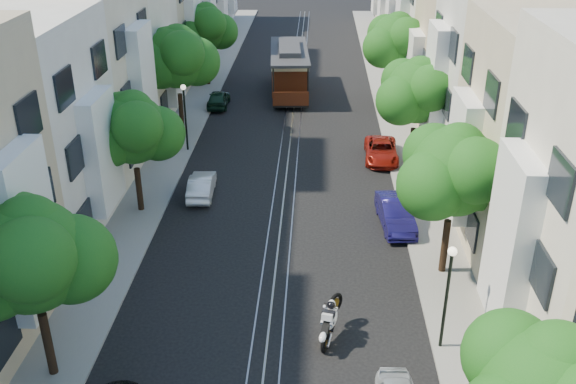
# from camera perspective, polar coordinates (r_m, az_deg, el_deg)

# --- Properties ---
(ground) EXTENTS (200.00, 200.00, 0.00)m
(ground) POSITION_cam_1_polar(r_m,az_deg,el_deg) (45.35, 0.41, 6.43)
(ground) COLOR black
(ground) RESTS_ON ground
(sidewalk_east) EXTENTS (2.50, 80.00, 0.12)m
(sidewalk_east) POSITION_cam_1_polar(r_m,az_deg,el_deg) (45.65, 9.60, 6.27)
(sidewalk_east) COLOR gray
(sidewalk_east) RESTS_ON ground
(sidewalk_west) EXTENTS (2.50, 80.00, 0.12)m
(sidewalk_west) POSITION_cam_1_polar(r_m,az_deg,el_deg) (46.16, -8.68, 6.57)
(sidewalk_west) COLOR gray
(sidewalk_west) RESTS_ON ground
(rail_left) EXTENTS (0.06, 80.00, 0.02)m
(rail_left) POSITION_cam_1_polar(r_m,az_deg,el_deg) (45.37, -0.29, 6.45)
(rail_left) COLOR gray
(rail_left) RESTS_ON ground
(rail_slot) EXTENTS (0.06, 80.00, 0.02)m
(rail_slot) POSITION_cam_1_polar(r_m,az_deg,el_deg) (45.34, 0.41, 6.44)
(rail_slot) COLOR gray
(rail_slot) RESTS_ON ground
(rail_right) EXTENTS (0.06, 80.00, 0.02)m
(rail_right) POSITION_cam_1_polar(r_m,az_deg,el_deg) (45.33, 1.11, 6.43)
(rail_right) COLOR gray
(rail_right) RESTS_ON ground
(lane_line) EXTENTS (0.08, 80.00, 0.01)m
(lane_line) POSITION_cam_1_polar(r_m,az_deg,el_deg) (45.35, 0.41, 6.43)
(lane_line) COLOR tan
(lane_line) RESTS_ON ground
(townhouses_east) EXTENTS (7.75, 72.00, 12.00)m
(townhouses_east) POSITION_cam_1_polar(r_m,az_deg,el_deg) (44.93, 16.10, 12.14)
(townhouses_east) COLOR beige
(townhouses_east) RESTS_ON ground
(townhouses_west) EXTENTS (7.75, 72.00, 11.76)m
(townhouses_west) POSITION_cam_1_polar(r_m,az_deg,el_deg) (45.80, -14.95, 12.40)
(townhouses_west) COLOR silver
(townhouses_west) RESTS_ON ground
(tree_e_b) EXTENTS (4.93, 4.08, 6.68)m
(tree_e_b) POSITION_cam_1_polar(r_m,az_deg,el_deg) (26.51, 14.67, 1.60)
(tree_e_b) COLOR black
(tree_e_b) RESTS_ON ground
(tree_e_c) EXTENTS (4.84, 3.99, 6.52)m
(tree_e_c) POSITION_cam_1_polar(r_m,az_deg,el_deg) (36.68, 11.47, 8.62)
(tree_e_c) COLOR black
(tree_e_c) RESTS_ON ground
(tree_e_d) EXTENTS (5.01, 4.16, 6.85)m
(tree_e_d) POSITION_cam_1_polar(r_m,az_deg,el_deg) (47.13, 9.67, 13.01)
(tree_e_d) COLOR black
(tree_e_d) RESTS_ON ground
(tree_w_a) EXTENTS (4.93, 4.08, 6.68)m
(tree_w_a) POSITION_cam_1_polar(r_m,az_deg,el_deg) (21.60, -21.83, -5.50)
(tree_w_a) COLOR black
(tree_w_a) RESTS_ON ground
(tree_w_b) EXTENTS (4.72, 3.87, 6.27)m
(tree_w_b) POSITION_cam_1_polar(r_m,az_deg,el_deg) (31.87, -13.57, 5.31)
(tree_w_b) COLOR black
(tree_w_b) RESTS_ON ground
(tree_w_c) EXTENTS (5.13, 4.28, 7.09)m
(tree_w_c) POSITION_cam_1_polar(r_m,az_deg,el_deg) (41.85, -9.76, 11.62)
(tree_w_c) COLOR black
(tree_w_c) RESTS_ON ground
(tree_w_d) EXTENTS (4.84, 3.99, 6.52)m
(tree_w_d) POSITION_cam_1_polar(r_m,az_deg,el_deg) (52.47, -7.28, 14.21)
(tree_w_d) COLOR black
(tree_w_d) RESTS_ON ground
(lamp_east) EXTENTS (0.32, 0.32, 4.16)m
(lamp_east) POSITION_cam_1_polar(r_m,az_deg,el_deg) (22.95, 14.06, -7.85)
(lamp_east) COLOR black
(lamp_east) RESTS_ON ground
(lamp_west) EXTENTS (0.32, 0.32, 4.16)m
(lamp_west) POSITION_cam_1_polar(r_m,az_deg,el_deg) (39.52, -9.17, 7.41)
(lamp_west) COLOR black
(lamp_west) RESTS_ON ground
(sportbike_rider) EXTENTS (0.90, 2.28, 1.62)m
(sportbike_rider) POSITION_cam_1_polar(r_m,az_deg,el_deg) (23.95, 3.72, -11.21)
(sportbike_rider) COLOR black
(sportbike_rider) RESTS_ON ground
(cable_car) EXTENTS (3.43, 9.22, 3.48)m
(cable_car) POSITION_cam_1_polar(r_m,az_deg,el_deg) (50.57, 0.12, 11.00)
(cable_car) COLOR black
(cable_car) RESTS_ON ground
(parked_car_e_mid) EXTENTS (1.78, 4.18, 1.34)m
(parked_car_e_mid) POSITION_cam_1_polar(r_m,az_deg,el_deg) (31.62, 9.54, -1.91)
(parked_car_e_mid) COLOR #120E47
(parked_car_e_mid) RESTS_ON ground
(parked_car_e_far) EXTENTS (2.06, 4.23, 1.16)m
(parked_car_e_far) POSITION_cam_1_polar(r_m,az_deg,el_deg) (39.00, 8.29, 3.65)
(parked_car_e_far) COLOR maroon
(parked_car_e_far) RESTS_ON ground
(parked_car_w_mid) EXTENTS (1.39, 3.59, 1.16)m
(parked_car_w_mid) POSITION_cam_1_polar(r_m,az_deg,el_deg) (34.53, -7.69, 0.59)
(parked_car_w_mid) COLOR silver
(parked_car_w_mid) RESTS_ON ground
(parked_car_w_far) EXTENTS (1.50, 3.64, 1.24)m
(parked_car_w_far) POSITION_cam_1_polar(r_m,az_deg,el_deg) (48.15, -6.21, 8.25)
(parked_car_w_far) COLOR black
(parked_car_w_far) RESTS_ON ground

